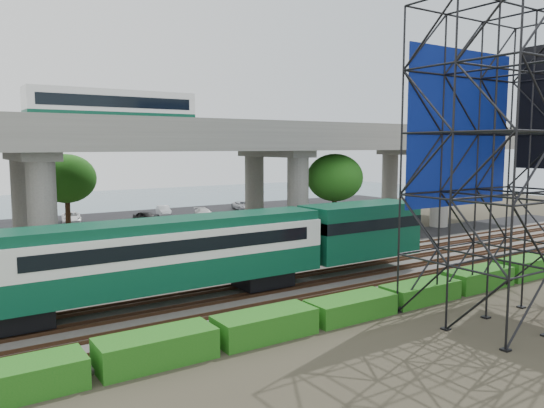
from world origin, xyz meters
TOP-DOWN VIEW (x-y plane):
  - ground at (0.00, 0.00)m, footprint 140.00×140.00m
  - ballast_bed at (0.00, 2.00)m, footprint 90.00×12.00m
  - service_road at (0.00, 10.50)m, footprint 90.00×5.00m
  - parking_lot at (0.00, 34.00)m, footprint 90.00×18.00m
  - harbor_water at (0.00, 56.00)m, footprint 140.00×40.00m
  - rail_tracks at (0.00, 2.00)m, footprint 90.00×9.52m
  - commuter_train at (-4.51, 2.00)m, footprint 29.30×3.06m
  - overpass at (-0.31, 16.00)m, footprint 80.00×12.00m
  - scaffold_tower at (7.98, -7.98)m, footprint 9.36×6.36m
  - hedge_strip at (1.01, -4.30)m, footprint 34.60×1.80m
  - trees at (-4.67, 16.17)m, footprint 40.94×16.94m
  - suv at (-4.78, 10.46)m, footprint 5.57×4.11m
  - parked_cars at (-0.10, 33.29)m, footprint 38.66×9.66m

SIDE VIEW (x-z plane):
  - ground at x=0.00m, z-range 0.00..0.00m
  - harbor_water at x=0.00m, z-range 0.00..0.03m
  - service_road at x=0.00m, z-range 0.00..0.08m
  - parking_lot at x=0.00m, z-range 0.00..0.08m
  - ballast_bed at x=0.00m, z-range 0.00..0.20m
  - rail_tracks at x=0.00m, z-range 0.20..0.36m
  - hedge_strip at x=1.01m, z-range -0.04..1.16m
  - parked_cars at x=-0.10m, z-range 0.03..1.34m
  - suv at x=-4.78m, z-range 0.08..1.49m
  - commuter_train at x=-4.51m, z-range 0.73..5.03m
  - trees at x=-4.67m, z-range 1.73..9.42m
  - scaffold_tower at x=7.98m, z-range -0.03..14.97m
  - overpass at x=-0.31m, z-range 2.01..14.41m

